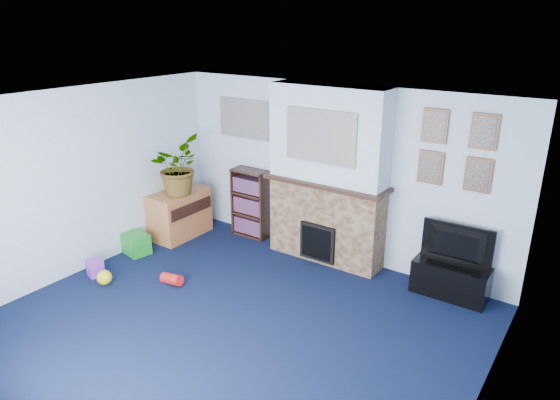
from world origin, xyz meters
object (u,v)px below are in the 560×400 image
Objects in this scene: television at (455,245)px; bookshelf at (251,204)px; sideboard at (180,214)px; tv_stand at (450,279)px.

bookshelf reaches higher than television.
bookshelf is at bearing 35.55° from sideboard.
tv_stand is at bearing -1.42° from bookshelf.
sideboard is at bearing -144.45° from bookshelf.
sideboard is (-0.90, -0.64, -0.15)m from bookshelf.
tv_stand is at bearing 8.07° from sideboard.
sideboard is at bearing 6.95° from television.
television is 0.92× the size of sideboard.
sideboard is (-3.99, -0.57, 0.12)m from tv_stand.
television reaches higher than sideboard.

